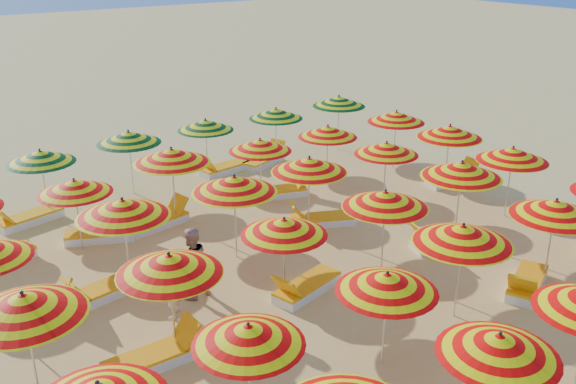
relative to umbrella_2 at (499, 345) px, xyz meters
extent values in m
plane|color=#E0B463|center=(1.11, 6.25, -1.67)|extent=(120.00, 120.00, 0.00)
cone|color=#EB6800|center=(0.00, 0.00, 0.00)|extent=(2.37, 2.37, 0.34)
sphere|color=black|center=(0.00, 0.00, 0.20)|extent=(0.06, 0.06, 0.06)
sphere|color=black|center=(-5.05, 2.23, 0.23)|extent=(0.06, 0.06, 0.06)
cylinder|color=silver|center=(-2.73, 2.37, -0.80)|extent=(0.03, 0.03, 1.73)
cone|color=#EB6800|center=(-2.73, 2.37, -0.05)|extent=(2.26, 2.26, 0.33)
sphere|color=black|center=(-2.73, 2.37, 0.13)|extent=(0.06, 0.06, 0.06)
cylinder|color=silver|center=(-0.03, 2.26, -0.78)|extent=(0.03, 0.03, 1.77)
cone|color=#EB6800|center=(-0.03, 2.26, -0.01)|extent=(2.12, 2.12, 0.34)
sphere|color=black|center=(-0.03, 2.26, 0.18)|extent=(0.06, 0.06, 0.06)
cylinder|color=silver|center=(2.24, 2.57, -0.70)|extent=(0.04, 0.04, 1.94)
cone|color=#EB6800|center=(2.24, 2.57, 0.14)|extent=(2.06, 2.06, 0.37)
sphere|color=black|center=(2.24, 2.57, 0.36)|extent=(0.06, 0.06, 0.06)
cylinder|color=silver|center=(4.92, 2.34, -0.72)|extent=(0.04, 0.04, 1.90)
cone|color=#EB6800|center=(4.92, 2.34, 0.10)|extent=(2.45, 2.45, 0.36)
sphere|color=black|center=(4.92, 2.34, 0.31)|extent=(0.06, 0.06, 0.06)
cylinder|color=silver|center=(-5.28, 4.80, -0.69)|extent=(0.04, 0.04, 1.95)
cone|color=#EB6800|center=(-5.28, 4.80, 0.15)|extent=(2.12, 2.12, 0.37)
sphere|color=black|center=(-5.28, 4.80, 0.37)|extent=(0.06, 0.06, 0.06)
cylinder|color=silver|center=(-2.84, 4.78, -0.71)|extent=(0.04, 0.04, 1.91)
cone|color=#EB6800|center=(-2.84, 4.78, 0.11)|extent=(2.09, 2.09, 0.36)
sphere|color=black|center=(-2.84, 4.78, 0.32)|extent=(0.06, 0.06, 0.06)
cylinder|color=silver|center=(-0.16, 5.10, -0.77)|extent=(0.03, 0.03, 1.78)
cone|color=#EB6800|center=(-0.16, 5.10, 0.00)|extent=(2.27, 2.27, 0.34)
sphere|color=black|center=(-0.16, 5.10, 0.19)|extent=(0.06, 0.06, 0.06)
cylinder|color=silver|center=(2.31, 4.77, -0.71)|extent=(0.04, 0.04, 1.92)
cone|color=#EB6800|center=(2.31, 4.77, 0.12)|extent=(1.99, 1.99, 0.36)
sphere|color=black|center=(2.31, 4.77, 0.33)|extent=(0.06, 0.06, 0.06)
cylinder|color=silver|center=(5.03, 4.97, -0.67)|extent=(0.04, 0.04, 1.99)
cone|color=#EB6800|center=(5.03, 4.97, 0.19)|extent=(2.47, 2.47, 0.38)
sphere|color=black|center=(5.03, 4.97, 0.41)|extent=(0.07, 0.07, 0.07)
cylinder|color=silver|center=(7.28, 5.16, -0.72)|extent=(0.04, 0.04, 1.90)
cone|color=#EB6800|center=(7.28, 5.16, 0.11)|extent=(2.25, 2.25, 0.36)
sphere|color=black|center=(7.28, 5.16, 0.32)|extent=(0.06, 0.06, 0.06)
cylinder|color=silver|center=(-2.60, 7.48, -0.67)|extent=(0.04, 0.04, 1.98)
cone|color=#EB6800|center=(-2.60, 7.48, 0.18)|extent=(2.49, 2.49, 0.38)
sphere|color=black|center=(-2.60, 7.48, 0.40)|extent=(0.07, 0.07, 0.07)
cylinder|color=silver|center=(0.02, 7.33, -0.67)|extent=(0.04, 0.04, 1.99)
cone|color=#EB6800|center=(0.02, 7.33, 0.19)|extent=(2.32, 2.32, 0.38)
sphere|color=black|center=(0.02, 7.33, 0.41)|extent=(0.07, 0.07, 0.07)
cylinder|color=silver|center=(2.31, 7.51, -0.70)|extent=(0.04, 0.04, 1.94)
cone|color=#EB6800|center=(2.31, 7.51, 0.14)|extent=(2.54, 2.54, 0.37)
sphere|color=black|center=(2.31, 7.51, 0.36)|extent=(0.06, 0.06, 0.06)
cylinder|color=silver|center=(5.14, 7.70, -0.77)|extent=(0.03, 0.03, 1.79)
cone|color=#EB6800|center=(5.14, 7.70, 0.01)|extent=(2.33, 2.33, 0.34)
sphere|color=black|center=(5.14, 7.70, 0.20)|extent=(0.06, 0.06, 0.06)
cylinder|color=silver|center=(7.48, 7.49, -0.70)|extent=(0.04, 0.04, 1.94)
cone|color=#EB6800|center=(7.48, 7.49, 0.15)|extent=(2.21, 2.21, 0.37)
sphere|color=black|center=(7.48, 7.49, 0.36)|extent=(0.06, 0.06, 0.06)
cylinder|color=silver|center=(-2.85, 9.87, -0.79)|extent=(0.03, 0.03, 1.76)
cone|color=#EB6800|center=(-2.85, 9.87, -0.02)|extent=(1.87, 1.87, 0.34)
sphere|color=black|center=(-2.85, 9.87, 0.17)|extent=(0.06, 0.06, 0.06)
cylinder|color=silver|center=(-0.26, 10.00, -0.66)|extent=(0.04, 0.04, 2.01)
cone|color=#EB6800|center=(-0.26, 10.00, 0.21)|extent=(2.28, 2.28, 0.38)
sphere|color=black|center=(-0.26, 10.00, 0.43)|extent=(0.07, 0.07, 0.07)
cylinder|color=silver|center=(2.46, 9.99, -0.77)|extent=(0.03, 0.03, 1.79)
cone|color=#EB6800|center=(2.46, 9.99, 0.00)|extent=(1.92, 1.92, 0.34)
sphere|color=black|center=(2.46, 9.99, 0.20)|extent=(0.06, 0.06, 0.06)
cylinder|color=silver|center=(4.87, 9.96, -0.77)|extent=(0.03, 0.03, 1.79)
cone|color=#EB6800|center=(4.87, 9.96, 0.01)|extent=(2.19, 2.19, 0.34)
sphere|color=black|center=(4.87, 9.96, 0.20)|extent=(0.06, 0.06, 0.06)
cylinder|color=silver|center=(7.62, 9.85, -0.74)|extent=(0.04, 0.04, 1.86)
cone|color=#EB6800|center=(7.62, 9.85, 0.07)|extent=(2.04, 2.04, 0.35)
sphere|color=black|center=(7.62, 9.85, 0.27)|extent=(0.06, 0.06, 0.06)
cylinder|color=silver|center=(-2.90, 12.47, -0.76)|extent=(0.03, 0.03, 1.81)
cone|color=#767D08|center=(-2.90, 12.47, 0.03)|extent=(2.38, 2.38, 0.35)
sphere|color=black|center=(-2.90, 12.47, 0.23)|extent=(0.06, 0.06, 0.06)
cylinder|color=silver|center=(-0.34, 12.67, -0.74)|extent=(0.04, 0.04, 1.86)
cone|color=#767D08|center=(-0.34, 12.67, 0.07)|extent=(2.39, 2.39, 0.35)
sphere|color=black|center=(-0.34, 12.67, 0.28)|extent=(0.06, 0.06, 0.06)
cylinder|color=silver|center=(2.27, 12.84, -0.78)|extent=(0.03, 0.03, 1.77)
cone|color=#767D08|center=(2.27, 12.84, -0.02)|extent=(2.04, 2.04, 0.34)
sphere|color=black|center=(2.27, 12.84, 0.18)|extent=(0.06, 0.06, 0.06)
cylinder|color=silver|center=(4.81, 12.63, -0.77)|extent=(0.03, 0.03, 1.80)
cone|color=#767D08|center=(4.81, 12.63, 0.01)|extent=(2.38, 2.38, 0.34)
sphere|color=black|center=(4.81, 12.63, 0.21)|extent=(0.06, 0.06, 0.06)
cylinder|color=silver|center=(7.41, 12.50, -0.72)|extent=(0.04, 0.04, 1.89)
cone|color=#767D08|center=(7.41, 12.50, 0.10)|extent=(2.48, 2.48, 0.36)
sphere|color=black|center=(7.41, 12.50, 0.30)|extent=(0.06, 0.06, 0.06)
cube|color=#F7A00B|center=(1.24, 0.36, -1.22)|extent=(0.47, 0.64, 0.48)
cube|color=white|center=(4.37, 2.39, -1.57)|extent=(1.79, 1.23, 0.20)
cube|color=#F7A00B|center=(4.37, 2.39, -1.44)|extent=(1.79, 1.23, 0.06)
cube|color=#F7A00B|center=(3.74, 2.10, -1.22)|extent=(0.57, 0.68, 0.48)
cube|color=white|center=(-3.39, 4.59, -1.57)|extent=(1.70, 0.58, 0.20)
cube|color=#F7A00B|center=(-3.39, 4.59, -1.44)|extent=(1.70, 0.58, 0.06)
cube|color=#F7A00B|center=(-2.69, 4.59, -1.22)|extent=(0.37, 0.58, 0.48)
cube|color=white|center=(0.39, 5.02, -1.57)|extent=(1.79, 1.00, 0.20)
cube|color=#F7A00B|center=(0.39, 5.02, -1.44)|extent=(1.79, 1.00, 0.06)
cube|color=#F7A00B|center=(-0.29, 4.84, -1.22)|extent=(0.50, 0.65, 0.48)
cube|color=white|center=(4.48, 4.80, -1.57)|extent=(1.79, 1.02, 0.20)
cube|color=#F7A00B|center=(4.48, 4.80, -1.44)|extent=(1.79, 1.02, 0.06)
cube|color=#F7A00B|center=(3.81, 4.99, -1.22)|extent=(0.51, 0.66, 0.48)
cube|color=white|center=(-4.75, 7.44, -1.57)|extent=(1.79, 1.24, 0.20)
cube|color=#F7A00B|center=(-4.75, 7.44, -1.44)|extent=(1.79, 1.24, 0.06)
cube|color=#F7A00B|center=(-4.12, 7.14, -1.22)|extent=(0.57, 0.68, 0.48)
cube|color=white|center=(-3.15, 7.39, -1.57)|extent=(1.78, 0.88, 0.20)
cube|color=#F7A00B|center=(-3.15, 7.39, -1.44)|extent=(1.78, 0.88, 0.06)
cube|color=#F7A00B|center=(-3.83, 7.26, -1.22)|extent=(0.46, 0.64, 0.48)
cube|color=white|center=(2.86, 7.60, -1.57)|extent=(1.79, 1.21, 0.20)
cube|color=#F7A00B|center=(2.86, 7.60, -1.44)|extent=(1.79, 1.21, 0.06)
cube|color=#F7A00B|center=(2.22, 7.88, -1.22)|extent=(0.56, 0.68, 0.48)
cube|color=white|center=(8.03, 7.71, -1.57)|extent=(1.76, 0.77, 0.20)
cube|color=#F7A00B|center=(8.03, 7.71, -1.44)|extent=(1.76, 0.77, 0.06)
cube|color=#F7A00B|center=(8.72, 7.63, -1.22)|extent=(0.43, 0.62, 0.48)
cube|color=white|center=(-2.30, 10.11, -1.57)|extent=(1.79, 1.21, 0.20)
cube|color=#F7A00B|center=(-2.30, 10.11, -1.44)|extent=(1.79, 1.21, 0.06)
cube|color=#F7A00B|center=(-1.66, 9.83, -1.22)|extent=(0.57, 0.68, 0.48)
cube|color=white|center=(-0.81, 10.01, -1.57)|extent=(1.78, 0.87, 0.20)
cube|color=#F7A00B|center=(-0.81, 10.01, -1.44)|extent=(1.78, 0.87, 0.06)
cube|color=#F7A00B|center=(-0.12, 10.13, -1.22)|extent=(0.46, 0.64, 0.48)
cube|color=white|center=(3.01, 9.95, -1.57)|extent=(1.80, 1.10, 0.20)
cube|color=#F7A00B|center=(3.01, 9.95, -1.44)|extent=(1.80, 1.10, 0.06)
cube|color=#F7A00B|center=(3.67, 9.72, -1.22)|extent=(0.53, 0.67, 0.48)
cube|color=white|center=(-3.45, 12.23, -1.57)|extent=(1.79, 0.96, 0.20)
cube|color=#F7A00B|center=(-3.45, 12.23, -1.44)|extent=(1.79, 0.96, 0.06)
cube|color=#F7A00B|center=(-4.13, 12.07, -1.22)|extent=(0.49, 0.65, 0.48)
cube|color=white|center=(2.82, 12.68, -1.57)|extent=(1.77, 0.82, 0.20)
cube|color=#F7A00B|center=(2.82, 12.68, -1.44)|extent=(1.77, 0.82, 0.06)
cube|color=#F7A00B|center=(2.13, 12.58, -1.22)|extent=(0.44, 0.63, 0.48)
cube|color=white|center=(4.26, 12.56, -1.57)|extent=(1.80, 1.13, 0.20)
cube|color=#F7A00B|center=(4.26, 12.56, -1.44)|extent=(1.80, 1.13, 0.06)
cube|color=#F7A00B|center=(4.92, 12.80, -1.22)|extent=(0.54, 0.67, 0.48)
imported|color=#DFAD7D|center=(-2.35, 5.84, -0.92)|extent=(0.62, 0.65, 1.49)
imported|color=tan|center=(-1.68, 6.28, -0.87)|extent=(0.86, 0.72, 1.59)
camera|label=1|loc=(-6.93, -4.53, 5.39)|focal=40.00mm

